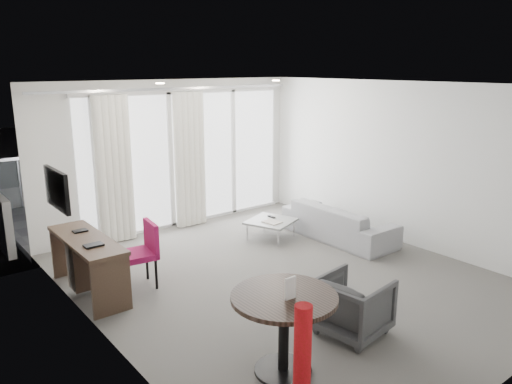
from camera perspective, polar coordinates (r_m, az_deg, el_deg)
floor at (r=6.94m, az=3.10°, el=-9.80°), size 5.00×6.00×0.00m
ceiling at (r=6.34m, az=3.42°, el=12.16°), size 5.00×6.00×0.00m
wall_left at (r=5.27m, az=-17.65°, el=-3.31°), size 0.00×6.00×2.60m
wall_right at (r=8.35m, az=16.27°, el=3.15°), size 0.00×6.00×2.60m
window_panel at (r=9.10m, az=-7.83°, el=3.83°), size 4.00×0.02×2.38m
window_frame at (r=9.08m, az=-7.78°, el=3.81°), size 4.10×0.06×2.44m
curtain_left at (r=8.32m, az=-15.88°, el=2.43°), size 0.60×0.20×2.38m
curtain_right at (r=8.93m, az=-7.57°, el=3.64°), size 0.60×0.20×2.38m
curtain_track at (r=8.66m, az=-9.29°, el=11.59°), size 4.80×0.04×0.04m
downlight_a at (r=7.16m, az=-10.91°, el=12.10°), size 0.12×0.12×0.02m
downlight_b at (r=8.34m, az=2.30°, el=12.62°), size 0.12×0.12×0.02m
desk at (r=6.73m, az=-18.61°, el=-7.99°), size 0.49×1.57×0.73m
tv at (r=6.61m, az=-21.82°, el=0.28°), size 0.05×0.80×0.50m
desk_chair at (r=6.70m, az=-13.39°, el=-7.09°), size 0.53×0.50×0.87m
round_table at (r=4.85m, az=3.18°, el=-15.90°), size 1.24×1.24×0.79m
menu_card at (r=4.63m, az=3.91°, el=-12.90°), size 0.11×0.02×0.21m
red_lamp at (r=4.09m, az=5.28°, el=-19.67°), size 0.27×0.27×1.10m
tub_armchair at (r=5.60m, az=11.01°, el=-12.64°), size 0.79×0.78×0.64m
coffee_table at (r=8.40m, az=1.71°, el=-4.28°), size 0.92×0.92×0.32m
remote at (r=8.50m, az=1.79°, el=-2.63°), size 0.06×0.17×0.02m
magazine at (r=8.22m, az=1.86°, el=-3.22°), size 0.27×0.32×0.02m
sofa at (r=8.46m, az=9.45°, el=-3.36°), size 0.79×2.01×0.59m
terrace_slab at (r=10.69m, az=-11.73°, el=-1.71°), size 5.60×3.00×0.12m
rattan_chair_a at (r=11.12m, az=-8.99°, el=1.58°), size 0.61×0.61×0.83m
rattan_chair_b at (r=11.21m, az=-2.85°, el=2.01°), size 0.80×0.80×0.90m
rattan_table at (r=10.86m, az=-4.04°, el=0.37°), size 0.57×0.57×0.45m
balustrade at (r=11.84m, az=-15.03°, el=2.45°), size 5.50×0.06×1.05m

